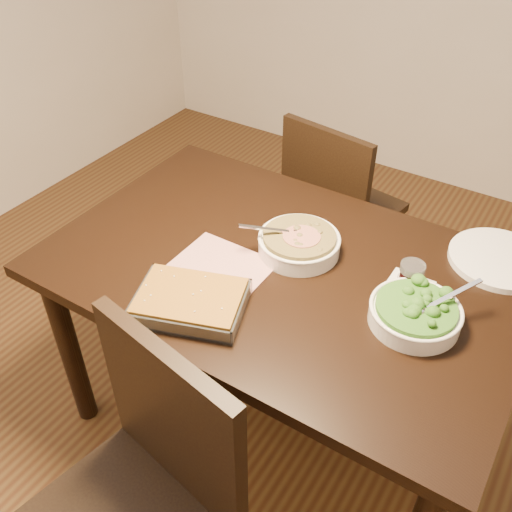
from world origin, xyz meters
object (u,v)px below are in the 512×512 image
Objects in this scene: baking_dish at (190,301)px; chair_near at (142,495)px; table at (282,289)px; broccoli_bowl at (415,313)px; wine_tumbler at (411,275)px; dinner_plate at (499,259)px; chair_far at (336,204)px; stew_bowl at (299,243)px.

chair_near is at bearing -89.83° from baking_dish.
broccoli_bowl reaches higher than table.
wine_tumbler is at bearing 16.96° from table.
dinner_plate is (0.54, 0.36, 0.11)m from table.
chair_near reaches higher than chair_far.
chair_near reaches higher than dinner_plate.
broccoli_bowl is (0.41, -0.02, 0.13)m from table.
broccoli_bowl is 0.14m from wine_tumbler.
dinner_plate is at bearing 159.80° from chair_far.
chair_near is at bearing -88.78° from stew_bowl.
wine_tumbler is 0.89m from chair_far.
broccoli_bowl is 0.60m from baking_dish.
stew_bowl is 3.14× the size of wine_tumbler.
stew_bowl is at bearing 101.62° from chair_near.
baking_dish is 1.17× the size of dinner_plate.
stew_bowl is 0.85× the size of dinner_plate.
chair_far reaches higher than table.
baking_dish reaches higher than table.
chair_far is (-0.58, 0.77, -0.30)m from broccoli_bowl.
chair_far reaches higher than broccoli_bowl.
dinner_plate is at bearing 27.65° from stew_bowl.
dinner_plate is 1.20m from chair_near.
baking_dish is at bearing -108.44° from stew_bowl.
dinner_plate reaches higher than table.
chair_near is at bearing 106.50° from chair_far.
table is 0.34m from baking_dish.
stew_bowl is 0.76m from chair_far.
chair_far is at bearing 128.86° from wine_tumbler.
chair_near reaches higher than table.
chair_near is at bearing -115.91° from dinner_plate.
dinner_plate is (0.19, 0.25, -0.03)m from wine_tumbler.
wine_tumbler is 0.32m from dinner_plate.
baking_dish is at bearing 119.80° from chair_near.
table is 0.79m from chair_far.
chair_near reaches higher than broccoli_bowl.
stew_bowl is at bearing -152.35° from dinner_plate.
chair_near is (0.02, -0.78, -0.25)m from stew_bowl.
chair_far reaches higher than stew_bowl.
broccoli_bowl is at bearing -2.57° from table.
dinner_plate is (0.66, 0.65, -0.02)m from baking_dish.
stew_bowl is at bearing 165.98° from broccoli_bowl.
dinner_plate is at bearing 74.49° from chair_near.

